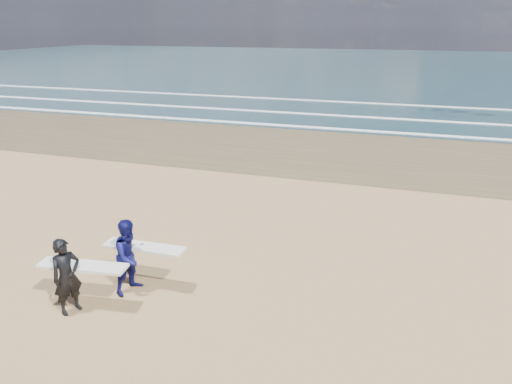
% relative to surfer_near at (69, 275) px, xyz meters
% --- Properties ---
extents(ocean, '(220.00, 100.00, 0.02)m').
position_rel_surfer_near_xyz_m(ocean, '(19.12, 71.41, -0.97)').
color(ocean, '#1B363D').
rests_on(ocean, ground).
extents(surfer_near, '(2.25, 1.17, 1.94)m').
position_rel_surfer_near_xyz_m(surfer_near, '(0.00, 0.00, 0.00)').
color(surfer_near, black).
rests_on(surfer_near, ground).
extents(surfer_far, '(2.21, 1.23, 2.01)m').
position_rel_surfer_near_xyz_m(surfer_far, '(0.92, 1.27, 0.03)').
color(surfer_far, '#0D0E4B').
rests_on(surfer_far, ground).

